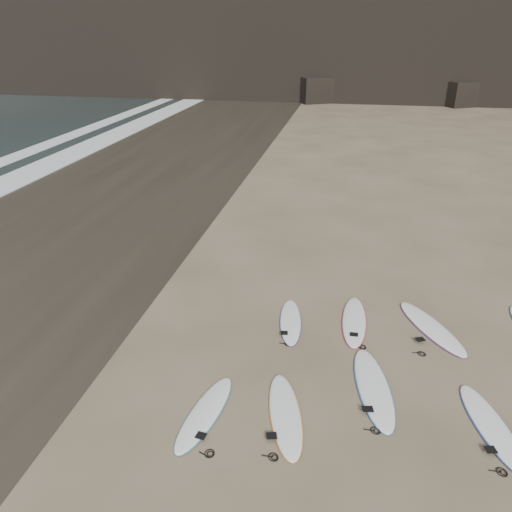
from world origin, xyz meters
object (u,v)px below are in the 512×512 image
(surfboard_6, at_px, (354,321))
(surfboard_0, at_px, (205,412))
(surfboard_1, at_px, (285,414))
(surfboard_3, at_px, (492,426))
(surfboard_5, at_px, (291,321))
(surfboard_2, at_px, (373,387))
(surfboard_7, at_px, (431,327))

(surfboard_6, bearing_deg, surfboard_0, -125.95)
(surfboard_1, bearing_deg, surfboard_3, -8.40)
(surfboard_1, relative_size, surfboard_5, 1.10)
(surfboard_2, distance_m, surfboard_3, 2.37)
(surfboard_3, height_order, surfboard_6, surfboard_6)
(surfboard_3, relative_size, surfboard_6, 0.98)
(surfboard_1, height_order, surfboard_5, surfboard_1)
(surfboard_1, distance_m, surfboard_7, 5.08)
(surfboard_0, bearing_deg, surfboard_3, 16.57)
(surfboard_2, bearing_deg, surfboard_7, 50.09)
(surfboard_0, xyz_separation_m, surfboard_3, (5.63, 0.68, 0.00))
(surfboard_2, distance_m, surfboard_5, 3.13)
(surfboard_5, height_order, surfboard_6, surfboard_6)
(surfboard_5, relative_size, surfboard_6, 0.89)
(surfboard_0, bearing_deg, surfboard_2, 32.66)
(surfboard_3, bearing_deg, surfboard_5, 130.48)
(surfboard_2, bearing_deg, surfboard_3, -28.61)
(surfboard_2, bearing_deg, surfboard_0, -167.12)
(surfboard_0, height_order, surfboard_2, surfboard_2)
(surfboard_0, xyz_separation_m, surfboard_2, (3.38, 1.43, 0.01))
(surfboard_5, height_order, surfboard_7, surfboard_7)
(surfboard_5, bearing_deg, surfboard_6, 3.49)
(surfboard_0, height_order, surfboard_6, surfboard_6)
(surfboard_2, xyz_separation_m, surfboard_5, (-2.10, 2.32, -0.01))
(surfboard_1, relative_size, surfboard_3, 1.01)
(surfboard_6, bearing_deg, surfboard_2, -80.66)
(surfboard_5, xyz_separation_m, surfboard_7, (3.64, 0.37, 0.01))
(surfboard_0, distance_m, surfboard_3, 5.68)
(surfboard_2, relative_size, surfboard_6, 1.10)
(surfboard_0, distance_m, surfboard_7, 6.42)
(surfboard_3, distance_m, surfboard_7, 3.51)
(surfboard_2, bearing_deg, surfboard_1, -156.78)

